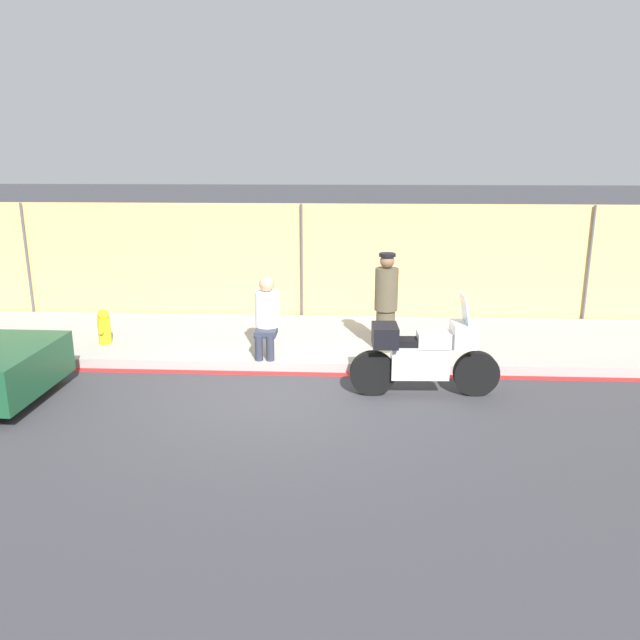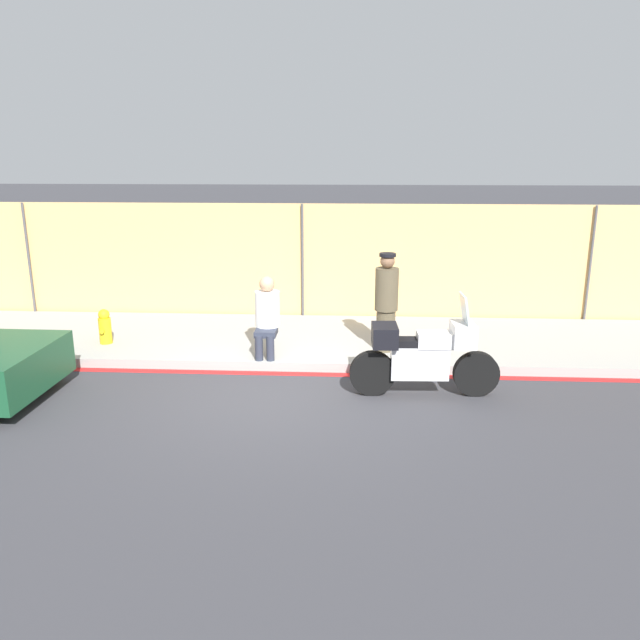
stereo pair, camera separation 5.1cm
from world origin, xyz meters
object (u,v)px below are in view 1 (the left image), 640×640
motorcycle (424,355)px  officer_standing (386,302)px  person_seated_on_curb (267,312)px  fire_hydrant (104,327)px

motorcycle → officer_standing: (-0.47, 1.64, 0.39)m
person_seated_on_curb → fire_hydrant: person_seated_on_curb is taller
motorcycle → person_seated_on_curb: motorcycle is taller
motorcycle → fire_hydrant: 5.71m
officer_standing → person_seated_on_curb: officer_standing is taller
motorcycle → fire_hydrant: size_ratio=3.50×
officer_standing → fire_hydrant: size_ratio=2.70×
officer_standing → fire_hydrant: officer_standing is taller
officer_standing → fire_hydrant: 4.99m
motorcycle → officer_standing: bearing=103.9°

